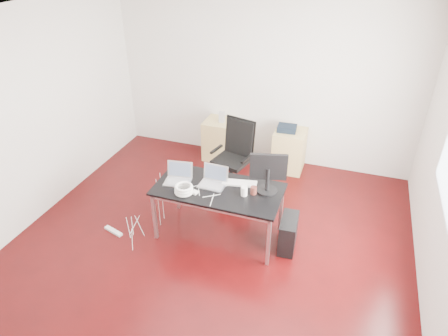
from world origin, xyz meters
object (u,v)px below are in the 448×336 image
(desk, at_px, (218,192))
(filing_cabinet_left, at_px, (220,139))
(filing_cabinet_right, at_px, (289,150))
(office_chair, at_px, (234,152))
(pc_tower, at_px, (288,233))

(desk, bearing_deg, filing_cabinet_left, 109.29)
(filing_cabinet_left, bearing_deg, filing_cabinet_right, 0.00)
(desk, bearing_deg, office_chair, 98.02)
(office_chair, relative_size, filing_cabinet_left, 1.54)
(filing_cabinet_left, relative_size, filing_cabinet_right, 1.00)
(desk, distance_m, filing_cabinet_left, 2.12)
(desk, distance_m, office_chair, 1.18)
(filing_cabinet_left, distance_m, pc_tower, 2.52)
(office_chair, distance_m, filing_cabinet_left, 1.00)
(filing_cabinet_left, xyz_separation_m, filing_cabinet_right, (1.23, 0.00, 0.00))
(filing_cabinet_left, height_order, filing_cabinet_right, same)
(desk, height_order, pc_tower, desk)
(office_chair, xyz_separation_m, filing_cabinet_right, (0.70, 0.81, -0.26))
(filing_cabinet_right, relative_size, pc_tower, 1.56)
(office_chair, xyz_separation_m, filing_cabinet_left, (-0.53, 0.81, -0.26))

